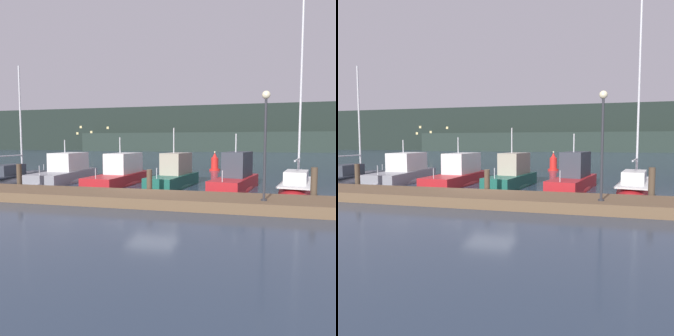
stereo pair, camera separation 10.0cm
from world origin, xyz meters
The scene contains 14 objects.
ground_plane centered at (0.00, 0.00, 0.00)m, with size 400.00×400.00×0.00m, color #2D3D51.
dock centered at (0.00, -2.10, 0.23)m, with size 39.61×2.80×0.45m, color brown.
mooring_pile_1 centered at (-7.70, -0.45, 0.78)m, with size 0.28×0.28×1.56m, color #4C3D2D.
mooring_pile_2 centered at (0.00, -0.45, 0.70)m, with size 0.28×0.28×1.41m, color #4C3D2D.
mooring_pile_3 centered at (7.70, -0.45, 0.83)m, with size 0.28×0.28×1.66m, color #4C3D2D.
sailboat_berth_2 centered at (-11.26, 3.63, 0.13)m, with size 2.26×7.46×8.86m.
motorboat_berth_3 centered at (-7.92, 4.57, 0.34)m, with size 2.89×7.57×3.57m.
motorboat_berth_4 centered at (-3.56, 4.26, 0.38)m, with size 2.52×7.49×3.62m.
motorboat_berth_5 centered at (0.28, 3.64, 0.41)m, with size 2.63×6.04×4.16m.
motorboat_berth_6 centered at (4.07, 3.34, 0.40)m, with size 2.99×6.37×3.84m.
sailboat_berth_7 centered at (7.48, 3.33, 0.14)m, with size 3.21×7.43×11.45m.
channel_buoy centered at (1.42, 16.15, 0.70)m, with size 1.06×1.06×1.90m.
dock_lamppost centered at (5.50, -2.66, 3.32)m, with size 0.32×0.32×4.33m.
hillside_backdrop centered at (3.02, 93.77, 6.68)m, with size 240.00×23.00×14.49m.
Camera 2 is at (5.12, -16.09, 2.77)m, focal length 35.00 mm.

